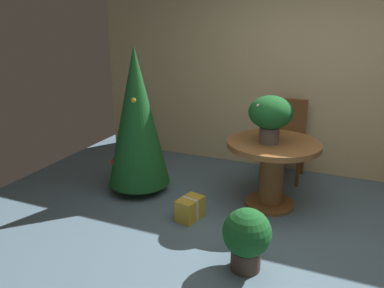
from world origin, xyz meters
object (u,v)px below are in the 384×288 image
(wooden_chair_far, at_px, (287,135))
(gift_box_gold, at_px, (190,209))
(flower_vase, at_px, (270,114))
(round_dining_table, at_px, (272,163))
(potted_plant, at_px, (247,236))
(holiday_tree, at_px, (137,117))

(wooden_chair_far, relative_size, gift_box_gold, 3.12)
(flower_vase, xyz_separation_m, gift_box_gold, (-0.63, -0.56, -0.90))
(wooden_chair_far, xyz_separation_m, gift_box_gold, (-0.67, -1.52, -0.43))
(round_dining_table, bearing_deg, flower_vase, -126.82)
(flower_vase, height_order, gift_box_gold, flower_vase)
(gift_box_gold, height_order, potted_plant, potted_plant)
(flower_vase, bearing_deg, wooden_chair_far, 87.55)
(flower_vase, xyz_separation_m, potted_plant, (0.10, -1.12, -0.72))
(round_dining_table, height_order, holiday_tree, holiday_tree)
(gift_box_gold, bearing_deg, potted_plant, -37.48)
(wooden_chair_far, distance_m, holiday_tree, 1.89)
(round_dining_table, distance_m, holiday_tree, 1.55)
(flower_vase, distance_m, gift_box_gold, 1.24)
(potted_plant, bearing_deg, wooden_chair_far, 91.51)
(flower_vase, height_order, holiday_tree, holiday_tree)
(round_dining_table, distance_m, flower_vase, 0.53)
(flower_vase, relative_size, gift_box_gold, 1.54)
(round_dining_table, height_order, potted_plant, round_dining_table)
(round_dining_table, bearing_deg, holiday_tree, -171.67)
(holiday_tree, bearing_deg, potted_plant, -31.81)
(potted_plant, bearing_deg, flower_vase, 94.91)
(wooden_chair_far, relative_size, potted_plant, 1.87)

